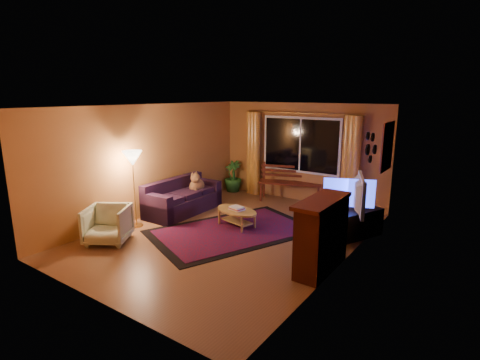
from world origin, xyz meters
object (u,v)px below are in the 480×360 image
Objects in this scene: bench at (290,192)px; floor_lamp at (134,189)px; sofa at (183,196)px; coffee_table at (237,218)px; tv_console at (352,224)px; armchair at (108,223)px.

floor_lamp reaches higher than bench.
floor_lamp is at bearing -98.93° from sofa.
bench reaches higher than coffee_table.
sofa is at bearing -145.26° from bench.
tv_console is at bearing -55.35° from bench.
coffee_table is at bearing -4.46° from sofa.
tv_console is at bearing 26.63° from floor_lamp.
bench is at bearing 168.24° from tv_console.
armchair is at bearing -72.84° from floor_lamp.
armchair is 0.60× the size of tv_console.
bench is 2.32m from coffee_table.
floor_lamp is (-1.77, -3.51, 0.56)m from bench.
sofa reaches higher than bench.
armchair is at bearing -125.51° from coffee_table.
floor_lamp reaches higher than coffee_table.
floor_lamp reaches higher than sofa.
bench is 2.64m from tv_console.
bench is at bearing 89.33° from coffee_table.
armchair reaches higher than bench.
bench is 1.59× the size of coffee_table.
sofa is 1.49× the size of tv_console.
sofa is at bearing 177.36° from coffee_table.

